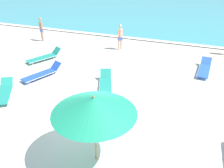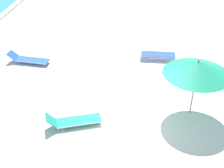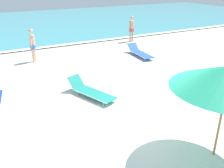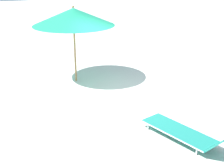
{
  "view_description": "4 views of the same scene",
  "coord_description": "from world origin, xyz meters",
  "views": [
    {
      "loc": [
        3.61,
        -7.64,
        6.26
      ],
      "look_at": [
        0.4,
        1.43,
        0.97
      ],
      "focal_mm": 40.0,
      "sensor_mm": 36.0,
      "label": 1
    },
    {
      "loc": [
        -9.57,
        -0.14,
        8.08
      ],
      "look_at": [
        1.06,
        1.27,
        1.12
      ],
      "focal_mm": 50.0,
      "sensor_mm": 36.0,
      "label": 2
    },
    {
      "loc": [
        -3.71,
        -5.36,
        4.21
      ],
      "look_at": [
        -0.05,
        1.51,
        0.87
      ],
      "focal_mm": 40.0,
      "sensor_mm": 36.0,
      "label": 3
    },
    {
      "loc": [
        3.12,
        7.76,
        3.62
      ],
      "look_at": [
        0.73,
        0.79,
        0.84
      ],
      "focal_mm": 50.0,
      "sensor_mm": 36.0,
      "label": 4
    }
  ],
  "objects": [
    {
      "name": "ground_plane",
      "position": [
        0.0,
        0.01,
        -0.08
      ],
      "size": [
        60.0,
        60.0,
        0.16
      ],
      "color": "silver"
    },
    {
      "name": "sun_lounger_under_umbrella",
      "position": [
        4.28,
        6.17,
        0.21
      ],
      "size": [
        0.77,
        2.26,
        0.52
      ],
      "rotation": [
        0.0,
        0.0,
        -0.07
      ],
      "color": "blue",
      "rests_on": "ground_plane"
    },
    {
      "name": "beach_umbrella",
      "position": [
        1.05,
        -2.01,
        2.14
      ],
      "size": [
        2.62,
        2.62,
        2.49
      ],
      "color": "#9E7547",
      "rests_on": "ground_plane"
    },
    {
      "name": "lounger_stack",
      "position": [
        5.57,
        -0.63,
        0.16
      ],
      "size": [
        0.67,
        1.91,
        0.32
      ],
      "rotation": [
        0.0,
        0.0,
        0.03
      ],
      "color": "blue",
      "rests_on": "ground_plane"
    },
    {
      "name": "sun_lounger_near_water_right",
      "position": [
        -0.37,
        2.63,
        0.22
      ],
      "size": [
        1.31,
        2.21,
        0.6
      ],
      "rotation": [
        0.0,
        0.0,
        0.36
      ],
      "color": "#1E8475",
      "rests_on": "ground_plane"
    }
  ]
}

